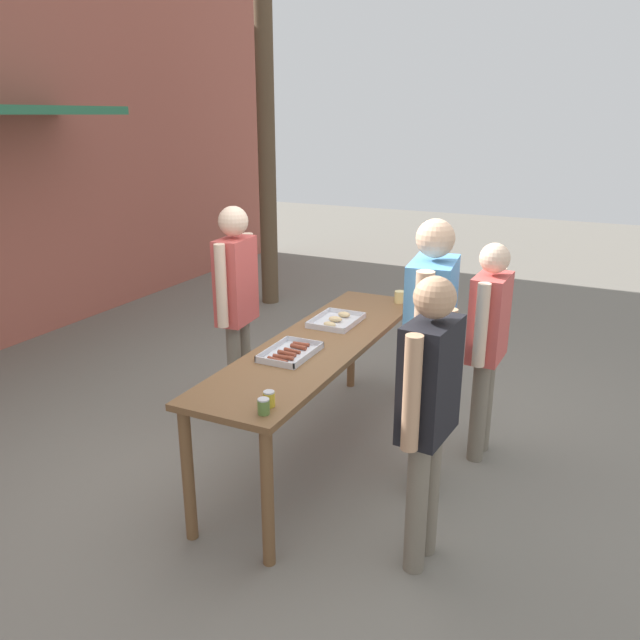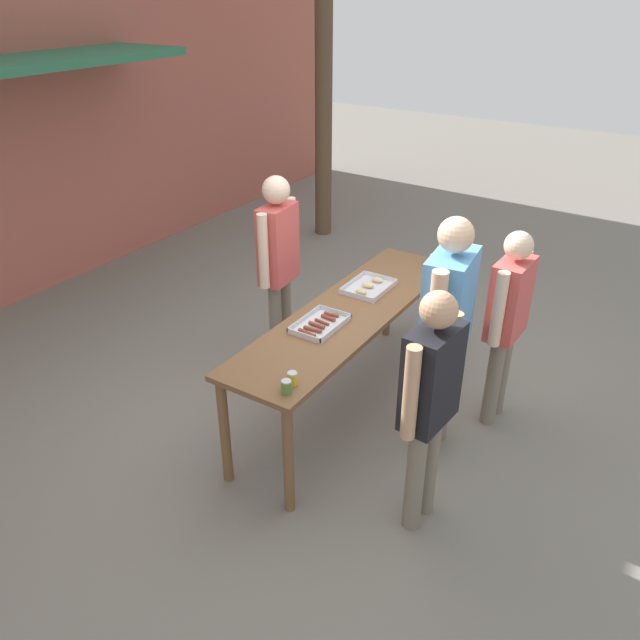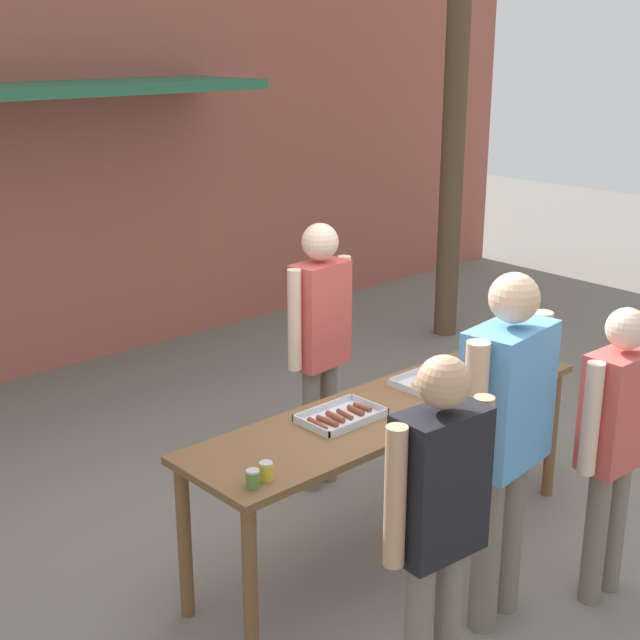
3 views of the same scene
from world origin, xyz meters
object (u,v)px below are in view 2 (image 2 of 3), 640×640
at_px(food_tray_sausages, 320,325).
at_px(beer_cup, 434,260).
at_px(food_tray_buns, 369,287).
at_px(person_customer_waiting_in_line, 446,321).
at_px(person_server_behind_table, 278,256).
at_px(person_customer_holding_hotdog, 430,393).
at_px(person_customer_with_cup, 508,313).
at_px(condiment_jar_ketchup, 292,378).
at_px(condiment_jar_mustard, 286,387).

distance_m(food_tray_sausages, beer_cup, 1.47).
xyz_separation_m(food_tray_buns, person_customer_waiting_in_line, (-0.48, -0.85, 0.17)).
bearing_deg(person_server_behind_table, food_tray_sausages, -131.41).
bearing_deg(person_customer_waiting_in_line, person_customer_holding_hotdog, 9.43).
distance_m(beer_cup, person_customer_waiting_in_line, 1.34).
distance_m(person_server_behind_table, person_customer_holding_hotdog, 2.09).
bearing_deg(person_customer_waiting_in_line, beer_cup, -160.21).
bearing_deg(food_tray_buns, person_customer_holding_hotdog, -138.82).
distance_m(food_tray_sausages, person_customer_waiting_in_line, 0.90).
distance_m(person_customer_with_cup, person_customer_waiting_in_line, 0.63).
distance_m(condiment_jar_ketchup, person_customer_with_cup, 1.75).
relative_size(condiment_jar_ketchup, person_customer_holding_hotdog, 0.05).
xyz_separation_m(food_tray_sausages, person_customer_holding_hotdog, (-0.47, -1.06, 0.09)).
bearing_deg(person_customer_holding_hotdog, condiment_jar_mustard, -62.24).
bearing_deg(person_customer_with_cup, food_tray_buns, -83.34).
bearing_deg(person_customer_waiting_in_line, food_tray_buns, -126.13).
bearing_deg(person_customer_waiting_in_line, person_customer_with_cup, 149.11).
xyz_separation_m(condiment_jar_ketchup, beer_cup, (2.15, -0.01, 0.01)).
distance_m(condiment_jar_mustard, condiment_jar_ketchup, 0.09).
height_order(condiment_jar_mustard, person_customer_holding_hotdog, person_customer_holding_hotdog).
bearing_deg(food_tray_buns, person_server_behind_table, 103.14).
distance_m(person_server_behind_table, person_customer_with_cup, 1.89).
relative_size(person_customer_with_cup, person_customer_waiting_in_line, 0.87).
bearing_deg(food_tray_sausages, person_customer_waiting_in_line, -73.26).
xyz_separation_m(condiment_jar_mustard, person_customer_with_cup, (1.61, -0.83, 0.01)).
xyz_separation_m(food_tray_buns, condiment_jar_ketchup, (-1.44, -0.25, 0.03)).
relative_size(food_tray_sausages, condiment_jar_ketchup, 5.01).
relative_size(person_server_behind_table, person_customer_holding_hotdog, 1.06).
relative_size(condiment_jar_mustard, person_server_behind_table, 0.05).
relative_size(food_tray_sausages, condiment_jar_mustard, 5.01).
bearing_deg(beer_cup, food_tray_sausages, 169.92).
relative_size(food_tray_buns, person_customer_waiting_in_line, 0.24).
bearing_deg(person_server_behind_table, person_customer_waiting_in_line, -105.85).
height_order(beer_cup, person_customer_waiting_in_line, person_customer_waiting_in_line).
distance_m(condiment_jar_mustard, person_customer_waiting_in_line, 1.21).
relative_size(food_tray_sausages, person_server_behind_table, 0.25).
relative_size(beer_cup, person_customer_waiting_in_line, 0.05).
xyz_separation_m(condiment_jar_mustard, beer_cup, (2.24, 0.01, 0.01)).
bearing_deg(condiment_jar_ketchup, food_tray_sausages, 19.59).
bearing_deg(person_customer_waiting_in_line, condiment_jar_mustard, -35.44).
bearing_deg(person_customer_with_cup, person_customer_holding_hotdog, 0.11).
distance_m(food_tray_buns, person_customer_holding_hotdog, 1.60).
xyz_separation_m(food_tray_sausages, condiment_jar_ketchup, (-0.70, -0.25, 0.03)).
relative_size(food_tray_buns, condiment_jar_mustard, 4.91).
height_order(condiment_jar_mustard, person_customer_waiting_in_line, person_customer_waiting_in_line).
xyz_separation_m(person_server_behind_table, person_customer_waiting_in_line, (-0.30, -1.61, 0.01)).
bearing_deg(condiment_jar_mustard, person_server_behind_table, 37.36).
relative_size(condiment_jar_ketchup, person_customer_waiting_in_line, 0.05).
relative_size(food_tray_buns, person_server_behind_table, 0.24).
bearing_deg(person_customer_with_cup, person_server_behind_table, -79.71).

